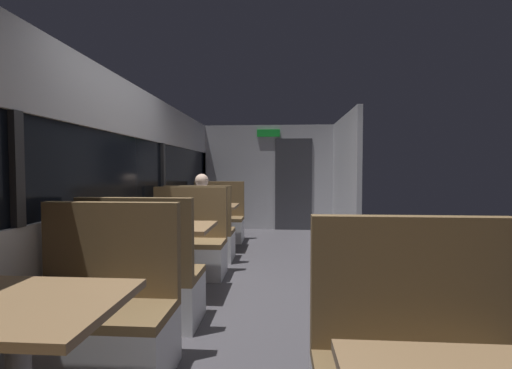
{
  "coord_description": "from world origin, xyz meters",
  "views": [
    {
      "loc": [
        0.27,
        -3.53,
        1.32
      ],
      "look_at": [
        -0.24,
        3.67,
        1.01
      ],
      "focal_mm": 24.54,
      "sensor_mm": 36.0,
      "label": 1
    }
  ],
  "objects_px": {
    "dining_table_mid_window": "(169,235)",
    "bench_far_window_facing_end": "(200,238)",
    "bench_far_window_facing_entry": "(218,223)",
    "coffee_cup_primary": "(199,202)",
    "bench_mid_window_facing_end": "(144,286)",
    "bench_mid_window_facing_entry": "(187,249)",
    "dining_table_near_window": "(17,324)",
    "seated_passenger": "(201,223)",
    "bench_near_window_facing_entry": "(100,323)",
    "dining_table_far_window": "(210,211)"
  },
  "relations": [
    {
      "from": "bench_near_window_facing_entry",
      "to": "coffee_cup_primary",
      "type": "relative_size",
      "value": 12.22
    },
    {
      "from": "coffee_cup_primary",
      "to": "bench_mid_window_facing_end",
      "type": "bearing_deg",
      "value": -86.58
    },
    {
      "from": "bench_far_window_facing_entry",
      "to": "seated_passenger",
      "type": "bearing_deg",
      "value": -90.0
    },
    {
      "from": "dining_table_near_window",
      "to": "bench_far_window_facing_entry",
      "type": "relative_size",
      "value": 0.82
    },
    {
      "from": "seated_passenger",
      "to": "coffee_cup_primary",
      "type": "relative_size",
      "value": 14.0
    },
    {
      "from": "dining_table_near_window",
      "to": "bench_mid_window_facing_entry",
      "type": "height_order",
      "value": "bench_mid_window_facing_entry"
    },
    {
      "from": "bench_far_window_facing_end",
      "to": "coffee_cup_primary",
      "type": "distance_m",
      "value": 0.8
    },
    {
      "from": "bench_near_window_facing_entry",
      "to": "seated_passenger",
      "type": "bearing_deg",
      "value": 90.0
    },
    {
      "from": "dining_table_mid_window",
      "to": "dining_table_far_window",
      "type": "height_order",
      "value": "same"
    },
    {
      "from": "dining_table_near_window",
      "to": "dining_table_mid_window",
      "type": "distance_m",
      "value": 2.12
    },
    {
      "from": "dining_table_mid_window",
      "to": "bench_mid_window_facing_end",
      "type": "relative_size",
      "value": 0.82
    },
    {
      "from": "dining_table_mid_window",
      "to": "bench_far_window_facing_end",
      "type": "distance_m",
      "value": 1.45
    },
    {
      "from": "bench_far_window_facing_entry",
      "to": "dining_table_near_window",
      "type": "bearing_deg",
      "value": -90.0
    },
    {
      "from": "bench_near_window_facing_entry",
      "to": "bench_far_window_facing_end",
      "type": "bearing_deg",
      "value": 90.0
    },
    {
      "from": "bench_mid_window_facing_entry",
      "to": "seated_passenger",
      "type": "relative_size",
      "value": 0.87
    },
    {
      "from": "bench_mid_window_facing_end",
      "to": "bench_mid_window_facing_entry",
      "type": "bearing_deg",
      "value": 90.0
    },
    {
      "from": "dining_table_mid_window",
      "to": "bench_mid_window_facing_end",
      "type": "distance_m",
      "value": 0.77
    },
    {
      "from": "dining_table_far_window",
      "to": "coffee_cup_primary",
      "type": "bearing_deg",
      "value": -157.11
    },
    {
      "from": "dining_table_mid_window",
      "to": "bench_far_window_facing_end",
      "type": "xyz_separation_m",
      "value": [
        0.0,
        1.42,
        -0.31
      ]
    },
    {
      "from": "dining_table_near_window",
      "to": "bench_mid_window_facing_end",
      "type": "height_order",
      "value": "bench_mid_window_facing_end"
    },
    {
      "from": "dining_table_near_window",
      "to": "bench_near_window_facing_entry",
      "type": "distance_m",
      "value": 0.77
    },
    {
      "from": "bench_far_window_facing_entry",
      "to": "seated_passenger",
      "type": "relative_size",
      "value": 0.87
    },
    {
      "from": "bench_far_window_facing_end",
      "to": "seated_passenger",
      "type": "distance_m",
      "value": 0.22
    },
    {
      "from": "bench_far_window_facing_end",
      "to": "seated_passenger",
      "type": "relative_size",
      "value": 0.87
    },
    {
      "from": "bench_near_window_facing_entry",
      "to": "dining_table_far_window",
      "type": "xyz_separation_m",
      "value": [
        0.0,
        3.54,
        0.31
      ]
    },
    {
      "from": "dining_table_near_window",
      "to": "bench_mid_window_facing_end",
      "type": "distance_m",
      "value": 1.45
    },
    {
      "from": "bench_far_window_facing_end",
      "to": "bench_far_window_facing_entry",
      "type": "relative_size",
      "value": 1.0
    },
    {
      "from": "seated_passenger",
      "to": "dining_table_mid_window",
      "type": "bearing_deg",
      "value": -90.0
    },
    {
      "from": "dining_table_near_window",
      "to": "coffee_cup_primary",
      "type": "height_order",
      "value": "coffee_cup_primary"
    },
    {
      "from": "dining_table_near_window",
      "to": "bench_mid_window_facing_end",
      "type": "bearing_deg",
      "value": 90.0
    },
    {
      "from": "dining_table_near_window",
      "to": "bench_near_window_facing_entry",
      "type": "relative_size",
      "value": 0.82
    },
    {
      "from": "dining_table_far_window",
      "to": "seated_passenger",
      "type": "bearing_deg",
      "value": -90.0
    },
    {
      "from": "dining_table_far_window",
      "to": "coffee_cup_primary",
      "type": "xyz_separation_m",
      "value": [
        -0.16,
        -0.07,
        0.15
      ]
    },
    {
      "from": "seated_passenger",
      "to": "bench_mid_window_facing_entry",
      "type": "bearing_deg",
      "value": -90.0
    },
    {
      "from": "coffee_cup_primary",
      "to": "bench_mid_window_facing_entry",
      "type": "bearing_deg",
      "value": -83.06
    },
    {
      "from": "bench_mid_window_facing_entry",
      "to": "bench_far_window_facing_entry",
      "type": "relative_size",
      "value": 1.0
    },
    {
      "from": "bench_far_window_facing_entry",
      "to": "bench_far_window_facing_end",
      "type": "bearing_deg",
      "value": -90.0
    },
    {
      "from": "coffee_cup_primary",
      "to": "seated_passenger",
      "type": "bearing_deg",
      "value": -73.57
    },
    {
      "from": "bench_far_window_facing_end",
      "to": "dining_table_far_window",
      "type": "bearing_deg",
      "value": 90.0
    },
    {
      "from": "bench_far_window_facing_entry",
      "to": "coffee_cup_primary",
      "type": "relative_size",
      "value": 12.22
    },
    {
      "from": "bench_mid_window_facing_entry",
      "to": "seated_passenger",
      "type": "xyz_separation_m",
      "value": [
        0.0,
        0.79,
        0.21
      ]
    },
    {
      "from": "dining_table_far_window",
      "to": "seated_passenger",
      "type": "height_order",
      "value": "seated_passenger"
    },
    {
      "from": "dining_table_far_window",
      "to": "dining_table_near_window",
      "type": "bearing_deg",
      "value": -90.0
    },
    {
      "from": "bench_mid_window_facing_end",
      "to": "coffee_cup_primary",
      "type": "bearing_deg",
      "value": 93.42
    },
    {
      "from": "dining_table_near_window",
      "to": "dining_table_far_window",
      "type": "distance_m",
      "value": 4.24
    },
    {
      "from": "bench_near_window_facing_entry",
      "to": "bench_mid_window_facing_end",
      "type": "height_order",
      "value": "same"
    },
    {
      "from": "bench_near_window_facing_entry",
      "to": "bench_mid_window_facing_end",
      "type": "distance_m",
      "value": 0.72
    },
    {
      "from": "bench_near_window_facing_entry",
      "to": "bench_mid_window_facing_end",
      "type": "bearing_deg",
      "value": 90.0
    },
    {
      "from": "bench_mid_window_facing_end",
      "to": "bench_far_window_facing_end",
      "type": "height_order",
      "value": "same"
    },
    {
      "from": "seated_passenger",
      "to": "bench_near_window_facing_entry",
      "type": "bearing_deg",
      "value": -90.0
    }
  ]
}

